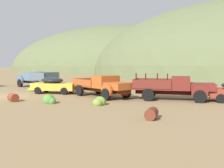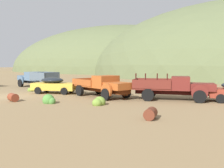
{
  "view_description": "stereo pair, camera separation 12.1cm",
  "coord_description": "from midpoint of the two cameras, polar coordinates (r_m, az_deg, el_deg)",
  "views": [
    {
      "loc": [
        18.99,
        -14.47,
        2.92
      ],
      "look_at": [
        7.75,
        5.2,
        1.06
      ],
      "focal_mm": 40.08,
      "sensor_mm": 36.0,
      "label": 1
    },
    {
      "loc": [
        19.09,
        -14.41,
        2.92
      ],
      "look_at": [
        7.75,
        5.2,
        1.06
      ],
      "focal_mm": 40.08,
      "sensor_mm": 36.0,
      "label": 2
    }
  ],
  "objects": [
    {
      "name": "oil_drum_tipped",
      "position": [
        20.74,
        -21.77,
        -2.87
      ],
      "size": [
        1.05,
        0.88,
        0.62
      ],
      "color": "brown",
      "rests_on": "ground"
    },
    {
      "name": "truck_chalk_blue",
      "position": [
        32.45,
        -17.39,
        1.12
      ],
      "size": [
        6.59,
        3.27,
        1.91
      ],
      "rotation": [
        0.0,
        0.0,
        2.96
      ],
      "color": "#262D39",
      "rests_on": "ground"
    },
    {
      "name": "bush_front_left",
      "position": [
        17.64,
        -3.14,
        -4.19
      ],
      "size": [
        0.85,
        1.02,
        0.78
      ],
      "color": "olive",
      "rests_on": "ground"
    },
    {
      "name": "hill_far_right",
      "position": [
        90.09,
        -0.31,
        2.84
      ],
      "size": [
        86.87,
        50.45,
        32.12
      ],
      "primitive_type": "ellipsoid",
      "color": "#56603D",
      "rests_on": "ground"
    },
    {
      "name": "truck_oxide_orange",
      "position": [
        21.5,
        -1.71,
        -0.45
      ],
      "size": [
        6.54,
        4.08,
        1.89
      ],
      "rotation": [
        0.0,
        0.0,
        -0.35
      ],
      "color": "#51220D",
      "rests_on": "ground"
    },
    {
      "name": "bush_back_edge",
      "position": [
        25.29,
        0.37,
        -1.44
      ],
      "size": [
        1.4,
        1.1,
        0.86
      ],
      "color": "#3D702D",
      "rests_on": "ground"
    },
    {
      "name": "bush_between_trucks",
      "position": [
        18.97,
        -14.33,
        -3.65
      ],
      "size": [
        1.08,
        0.83,
        0.87
      ],
      "color": "#4C8438",
      "rests_on": "ground"
    },
    {
      "name": "bush_front_right",
      "position": [
        27.77,
        -18.05,
        -1.27
      ],
      "size": [
        0.77,
        0.75,
        0.56
      ],
      "color": "olive",
      "rests_on": "ground"
    },
    {
      "name": "truck_oxblood",
      "position": [
        20.55,
        14.88,
        -0.81
      ],
      "size": [
        6.56,
        3.7,
        2.16
      ],
      "rotation": [
        0.0,
        0.0,
        0.26
      ],
      "color": "black",
      "rests_on": "ground"
    },
    {
      "name": "ground_plane",
      "position": [
        24.07,
        -22.93,
        -2.64
      ],
      "size": [
        300.0,
        300.0,
        0.0
      ],
      "primitive_type": "plane",
      "color": "olive"
    },
    {
      "name": "car_faded_yellow",
      "position": [
        25.06,
        -12.8,
        -0.24
      ],
      "size": [
        4.84,
        3.07,
        1.57
      ],
      "rotation": [
        0.0,
        0.0,
        0.32
      ],
      "color": "gold",
      "rests_on": "ground"
    },
    {
      "name": "oil_drum_spare",
      "position": [
        13.35,
        8.73,
        -6.69
      ],
      "size": [
        0.75,
        0.99,
        0.6
      ],
      "color": "#5B2819",
      "rests_on": "ground"
    }
  ]
}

